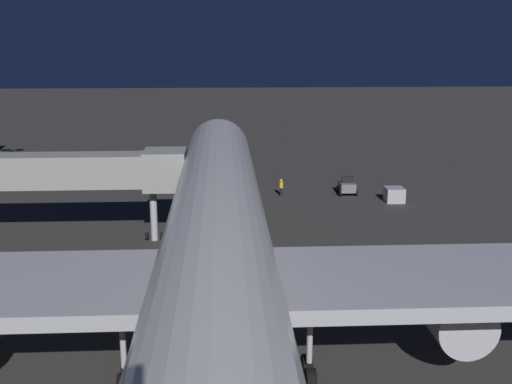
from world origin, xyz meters
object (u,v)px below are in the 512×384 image
Objects in this scene: airliner_at_gate at (216,284)px; pushback_tug at (347,187)px; baggage_container_far_row at (394,195)px; ground_crew_by_belt_loader at (281,187)px; traffic_cone_nose_port at (242,199)px; traffic_cone_nose_starboard at (197,200)px; jet_bridge at (73,171)px.

pushback_tug is (-12.92, -36.72, -4.74)m from airliner_at_gate.
ground_crew_by_belt_loader reaches higher than baggage_container_far_row.
traffic_cone_nose_port is at bearing 29.12° from ground_crew_by_belt_loader.
ground_crew_by_belt_loader is 4.62m from traffic_cone_nose_port.
baggage_container_far_row is 3.20× the size of traffic_cone_nose_port.
airliner_at_gate is 37.14m from ground_crew_by_belt_loader.
traffic_cone_nose_starboard is (2.20, -34.12, -5.25)m from airliner_at_gate.
ground_crew_by_belt_loader is (6.74, 0.38, 0.19)m from pushback_tug.
jet_bridge is 11.67× the size of baggage_container_far_row.
airliner_at_gate is 34.59m from traffic_cone_nose_port.
baggage_container_far_row is (-28.09, -10.60, -4.94)m from jet_bridge.
baggage_container_far_row is 1.00× the size of ground_crew_by_belt_loader.
traffic_cone_nose_port is at bearing -2.39° from baggage_container_far_row.
traffic_cone_nose_port is 4.40m from traffic_cone_nose_starboard.
traffic_cone_nose_starboard is (19.15, -0.62, -0.43)m from baggage_container_far_row.
traffic_cone_nose_port is (14.75, -0.62, -0.43)m from baggage_container_far_row.
airliner_at_gate reaches higher than traffic_cone_nose_starboard.
ground_crew_by_belt_loader is (-17.32, -13.44, -4.68)m from jet_bridge.
traffic_cone_nose_starboard is (-8.94, -11.22, -5.38)m from jet_bridge.
traffic_cone_nose_port is (-13.34, -11.22, -5.38)m from jet_bridge.
airliner_at_gate is at bearing 80.34° from ground_crew_by_belt_loader.
airliner_at_gate reaches higher than traffic_cone_nose_port.
baggage_container_far_row is at bearing 141.40° from pushback_tug.
airliner_at_gate is at bearing 93.69° from traffic_cone_nose_starboard.
baggage_container_far_row is at bearing -116.84° from airliner_at_gate.
airliner_at_gate is 128.53× the size of traffic_cone_nose_starboard.
baggage_container_far_row reaches higher than traffic_cone_nose_starboard.
ground_crew_by_belt_loader is (10.77, -2.84, 0.26)m from baggage_container_far_row.
airliner_at_gate is at bearing 86.31° from traffic_cone_nose_port.
traffic_cone_nose_port is at bearing 180.00° from traffic_cone_nose_starboard.
ground_crew_by_belt_loader reaches higher than traffic_cone_nose_starboard.
traffic_cone_nose_port is (10.72, 2.60, -0.50)m from pushback_tug.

